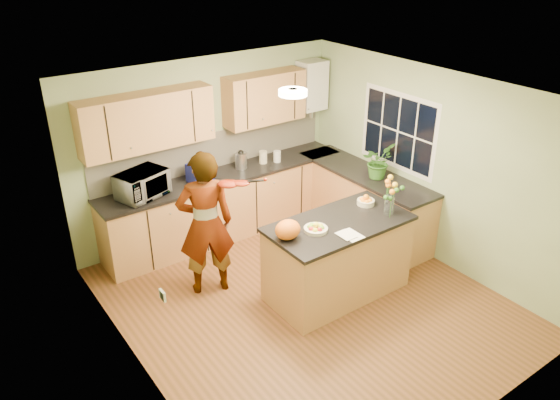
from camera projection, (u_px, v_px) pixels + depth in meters
floor at (306, 301)px, 6.48m from camera, size 4.50×4.50×0.00m
ceiling at (311, 95)px, 5.36m from camera, size 4.00×4.50×0.02m
wall_back at (208, 148)px, 7.56m from camera, size 4.00×0.02×2.50m
wall_front at (486, 315)px, 4.28m from camera, size 4.00×0.02×2.50m
wall_left at (133, 268)px, 4.88m from camera, size 0.02×4.50×2.50m
wall_right at (431, 166)px, 6.96m from camera, size 0.02×4.50×2.50m
back_counter at (227, 204)px, 7.74m from camera, size 3.64×0.62×0.94m
right_counter at (363, 202)px, 7.77m from camera, size 0.62×2.24×0.94m
splashback at (215, 150)px, 7.62m from camera, size 3.60×0.02×0.52m
upper_cabinets at (199, 111)px, 7.07m from camera, size 3.20×0.34×0.70m
boiler at (312, 85)px, 8.04m from camera, size 0.40×0.30×0.86m
window_right at (398, 131)px, 7.26m from camera, size 0.01×1.30×1.05m
light_switch at (163, 295)px, 4.42m from camera, size 0.02×0.09×0.09m
ceiling_lamp at (293, 92)px, 5.60m from camera, size 0.30×0.30×0.07m
peninsula_island at (338, 258)px, 6.44m from camera, size 1.69×0.86×0.97m
fruit_dish at (316, 228)px, 6.02m from camera, size 0.27×0.27×0.09m
orange_bowl at (366, 201)px, 6.60m from camera, size 0.21×0.21×0.12m
flower_vase at (391, 188)px, 6.26m from camera, size 0.27×0.27×0.50m
orange_bag at (288, 230)px, 5.84m from camera, size 0.34×0.31×0.22m
papers at (351, 235)px, 5.95m from camera, size 0.19×0.26×0.01m
violinist at (206, 224)px, 6.32m from camera, size 0.76×0.63×1.80m
violin at (228, 184)px, 6.02m from camera, size 0.60×0.52×0.15m
microwave at (142, 184)px, 6.80m from camera, size 0.71×0.58×0.34m
blue_box at (200, 172)px, 7.26m from camera, size 0.34×0.27×0.25m
kettle at (241, 160)px, 7.64m from camera, size 0.17×0.17×0.31m
jar_cream at (263, 157)px, 7.83m from camera, size 0.14×0.14×0.18m
jar_white at (277, 156)px, 7.87m from camera, size 0.12×0.12×0.16m
potted_plant at (378, 161)px, 7.31m from camera, size 0.53×0.49×0.47m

